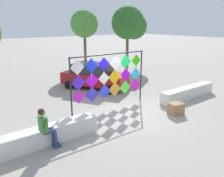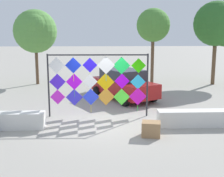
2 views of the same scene
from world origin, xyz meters
The scene contains 9 objects.
ground centered at (0.00, 0.00, 0.00)m, with size 120.00×120.00×0.00m, color #9E998E.
plaza_ledge_left centered at (-4.20, -0.34, 0.31)m, with size 4.10×0.56×0.62m, color silver.
plaza_ledge_right centered at (4.20, -0.34, 0.31)m, with size 4.10×0.56×0.62m, color silver.
kite_display_rack centered at (-0.13, 1.21, 1.61)m, with size 4.24×0.16×2.68m.
seated_vendor centered at (-4.19, -0.74, 0.86)m, with size 0.66×0.52×1.47m.
parked_car centered at (1.22, 4.58, 0.81)m, with size 3.55×4.44×1.59m.
cardboard_box_large centered at (1.71, -1.40, 0.26)m, with size 0.64×0.51×0.52m, color #9E754C.
tree_palm_like centered at (7.93, 8.70, 3.96)m, with size 3.34×2.96×5.55m.
tree_far_right centered at (3.61, 9.60, 3.94)m, with size 2.29×2.29×5.13m.
Camera 1 is at (-6.65, -7.36, 4.03)m, focal length 36.70 mm.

